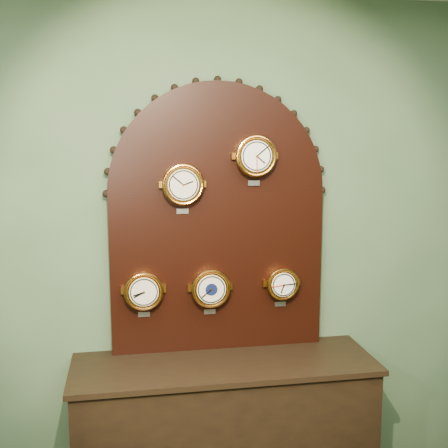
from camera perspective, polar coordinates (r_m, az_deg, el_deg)
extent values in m
plane|color=#4A6948|center=(3.20, -0.78, -2.50)|extent=(4.00, 0.00, 4.00)
cube|color=black|center=(3.30, 0.06, -20.72)|extent=(1.60, 0.50, 0.80)
cube|color=black|center=(3.18, -0.63, -4.80)|extent=(1.20, 0.06, 0.90)
cylinder|color=black|center=(3.10, -0.64, 3.30)|extent=(1.20, 0.06, 1.20)
cylinder|color=#C67C2A|center=(3.02, -4.23, 4.06)|extent=(0.21, 0.08, 0.21)
torus|color=#C67C2A|center=(2.98, -4.16, 4.01)|extent=(0.22, 0.02, 0.22)
cylinder|color=silver|center=(2.98, -4.15, 4.00)|extent=(0.17, 0.01, 0.17)
cube|color=#B2B1B8|center=(3.06, -4.24, 1.32)|extent=(0.07, 0.01, 0.03)
cylinder|color=#C67C2A|center=(3.07, 3.18, 6.94)|extent=(0.21, 0.08, 0.21)
torus|color=#C67C2A|center=(3.04, 3.32, 6.92)|extent=(0.23, 0.02, 0.23)
cylinder|color=white|center=(3.03, 3.35, 6.92)|extent=(0.17, 0.01, 0.17)
cube|color=#B2B1B8|center=(3.10, 3.05, 4.19)|extent=(0.07, 0.01, 0.03)
cylinder|color=#C67C2A|center=(3.10, -8.18, -6.68)|extent=(0.20, 0.08, 0.20)
torus|color=#C67C2A|center=(3.07, -8.16, -6.84)|extent=(0.21, 0.02, 0.21)
cylinder|color=silver|center=(3.07, -8.16, -6.88)|extent=(0.16, 0.01, 0.16)
cube|color=#B2B1B8|center=(3.17, -8.14, -9.08)|extent=(0.06, 0.01, 0.03)
cylinder|color=#C67C2A|center=(3.14, -1.40, -6.48)|extent=(0.20, 0.08, 0.20)
torus|color=#C67C2A|center=(3.10, -1.31, -6.64)|extent=(0.22, 0.02, 0.22)
cylinder|color=silver|center=(3.10, -1.29, -6.67)|extent=(0.16, 0.01, 0.16)
cube|color=#B2B1B8|center=(3.20, -1.46, -8.90)|extent=(0.07, 0.01, 0.03)
cylinder|color=#0D153B|center=(3.10, -1.28, -6.69)|extent=(0.07, 0.00, 0.07)
cylinder|color=#C67C2A|center=(3.22, 5.90, -6.00)|extent=(0.17, 0.08, 0.17)
torus|color=#C67C2A|center=(3.19, 6.06, -6.14)|extent=(0.18, 0.02, 0.18)
cylinder|color=white|center=(3.18, 6.09, -6.17)|extent=(0.14, 0.01, 0.14)
cube|color=#B2B1B8|center=(3.28, 5.75, -8.10)|extent=(0.06, 0.01, 0.03)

